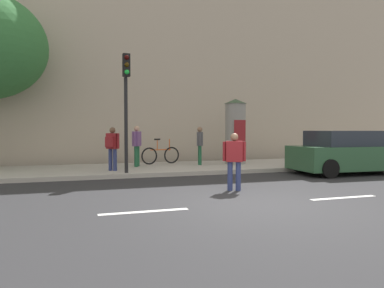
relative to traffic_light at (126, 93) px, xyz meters
name	(u,v)px	position (x,y,z in m)	size (l,w,h in m)	color
ground_plane	(253,204)	(2.05, -5.24, -2.86)	(80.00, 80.00, 0.00)	#2B2B2D
sidewalk_curb	(172,168)	(2.05, 1.76, -2.78)	(36.00, 4.00, 0.15)	#B2ADA3
lane_markings	(253,204)	(2.05, -5.24, -2.85)	(25.80, 0.16, 0.01)	silver
building_backdrop	(148,61)	(2.05, 6.76, 2.40)	(36.00, 5.00, 10.52)	#B7A893
traffic_light	(126,93)	(0.00, 0.00, 0.00)	(0.24, 0.45, 4.00)	black
poster_column	(235,131)	(4.93, 1.98, -1.29)	(0.96, 0.96, 2.79)	gray
pedestrian_tallest	(234,157)	(2.38, -3.50, -1.96)	(0.58, 0.38, 1.53)	navy
pedestrian_with_backpack	(200,142)	(3.32, 2.02, -1.77)	(0.37, 0.65, 1.59)	#1E5938
pedestrian_in_dark_shirt	(137,142)	(0.68, 2.07, -1.75)	(0.43, 0.62, 1.62)	#1E5938
pedestrian_near_pole	(112,145)	(-0.40, 0.88, -1.79)	(0.50, 0.50, 1.56)	navy
bicycle_leaning	(161,155)	(1.82, 2.84, -2.32)	(1.74, 0.43, 1.09)	black
parked_car_dark	(347,153)	(7.89, -1.40, -2.10)	(4.25, 2.11, 1.58)	#2D5938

